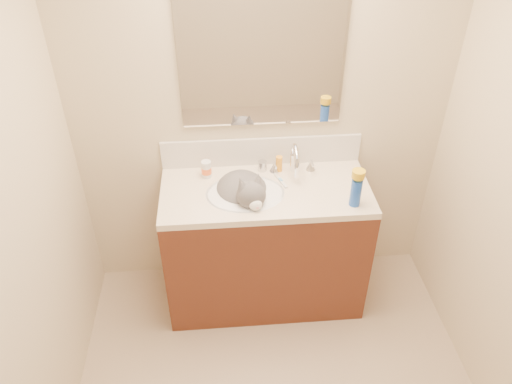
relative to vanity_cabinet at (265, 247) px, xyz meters
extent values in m
cube|color=#C4B291|center=(0.00, 0.28, 0.84)|extent=(2.20, 0.04, 2.50)
cube|color=#4F2315|center=(0.00, 0.00, 0.00)|extent=(1.20, 0.55, 0.82)
cube|color=beige|center=(0.00, 0.00, 0.43)|extent=(1.20, 0.55, 0.04)
ellipsoid|color=white|center=(-0.12, -0.03, 0.38)|extent=(0.45, 0.36, 0.14)
cylinder|color=silver|center=(0.18, 0.18, 0.51)|extent=(0.04, 0.04, 0.11)
torus|color=silver|center=(0.18, 0.12, 0.56)|extent=(0.03, 0.20, 0.20)
cylinder|color=silver|center=(0.18, 0.04, 0.53)|extent=(0.03, 0.03, 0.06)
cone|color=silver|center=(0.07, 0.18, 0.48)|extent=(0.06, 0.06, 0.06)
cone|color=silver|center=(0.29, 0.18, 0.48)|extent=(0.06, 0.06, 0.06)
ellipsoid|color=#4F4C4F|center=(-0.14, 0.03, 0.41)|extent=(0.39, 0.42, 0.23)
ellipsoid|color=#4F4C4F|center=(-0.09, -0.12, 0.50)|extent=(0.20, 0.19, 0.16)
ellipsoid|color=#4F4C4F|center=(-0.11, -0.06, 0.47)|extent=(0.15, 0.15, 0.14)
cone|color=#4F4C4F|center=(-0.14, -0.12, 0.58)|extent=(0.09, 0.09, 0.10)
cone|color=#4F4C4F|center=(-0.05, -0.09, 0.58)|extent=(0.09, 0.10, 0.10)
ellipsoid|color=silver|center=(-0.07, -0.19, 0.48)|extent=(0.08, 0.08, 0.06)
ellipsoid|color=silver|center=(-0.10, -0.08, 0.41)|extent=(0.13, 0.10, 0.14)
sphere|color=pink|center=(-0.07, -0.21, 0.48)|extent=(0.02, 0.02, 0.02)
cylinder|color=#4F4C4F|center=(0.01, 0.06, 0.34)|extent=(0.16, 0.23, 0.04)
cube|color=beige|center=(0.00, 0.26, 0.54)|extent=(1.20, 0.02, 0.18)
cube|color=white|center=(0.00, 0.26, 1.13)|extent=(0.90, 0.02, 0.80)
cylinder|color=silver|center=(-0.33, 0.15, 0.50)|extent=(0.06, 0.06, 0.10)
cylinder|color=orange|center=(-0.33, 0.15, 0.49)|extent=(0.07, 0.07, 0.04)
cylinder|color=#B7B7BC|center=(0.00, 0.19, 0.48)|extent=(0.06, 0.06, 0.06)
cylinder|color=orange|center=(0.10, 0.18, 0.50)|extent=(0.05, 0.05, 0.10)
cube|color=silver|center=(0.09, 0.07, 0.46)|extent=(0.06, 0.15, 0.01)
cube|color=#6BAFE4|center=(0.09, 0.07, 0.46)|extent=(0.02, 0.03, 0.02)
cylinder|color=blue|center=(0.47, -0.18, 0.53)|extent=(0.07, 0.07, 0.16)
cylinder|color=gold|center=(0.47, -0.18, 0.65)|extent=(0.08, 0.08, 0.04)
camera|label=1|loc=(-0.25, -2.28, 2.13)|focal=35.00mm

